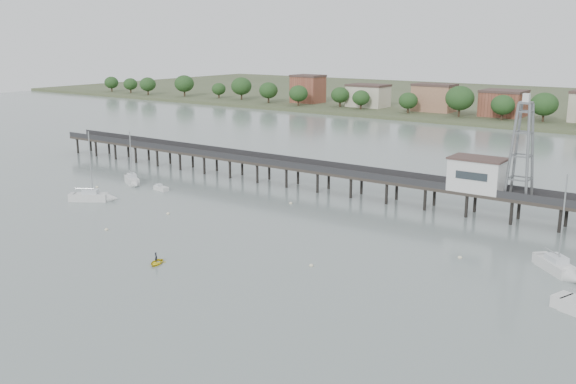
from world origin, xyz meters
name	(u,v)px	position (x,y,z in m)	size (l,w,h in m)	color
ground_plane	(47,301)	(0.00, 0.00, 0.00)	(500.00, 500.00, 0.00)	slate
pier	(340,173)	(0.00, 60.00, 3.79)	(150.00, 5.00, 5.50)	#2D2823
pier_building	(477,174)	(25.00, 60.00, 6.67)	(8.40, 5.40, 5.30)	silver
lattice_tower	(522,150)	(31.50, 60.00, 11.10)	(3.20, 3.20, 15.50)	slate
sailboat_a	(97,197)	(-30.94, 30.90, 0.64)	(7.56, 6.15, 12.67)	silver
sailboat_b	(133,181)	(-35.54, 42.79, 0.66)	(6.47, 4.63, 10.68)	silver
sailboat_e	(561,270)	(42.70, 40.41, 0.64)	(7.08, 6.95, 12.75)	silver
white_tender	(161,188)	(-27.90, 42.75, 0.38)	(3.30, 1.75, 1.22)	silver
yellow_dinghy	(156,264)	(0.84, 14.90, 0.00)	(1.90, 0.55, 2.66)	yellow
dinghy_occupant	(156,264)	(0.84, 14.90, 0.00)	(0.47, 1.29, 0.31)	black
mooring_buoys	(260,233)	(3.35, 32.63, 0.08)	(88.60, 28.76, 0.39)	#F1E6BB
far_shore	(573,105)	(0.36, 239.58, 0.95)	(500.00, 170.00, 10.40)	#475133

